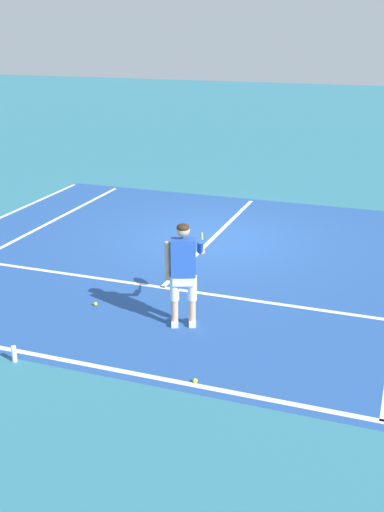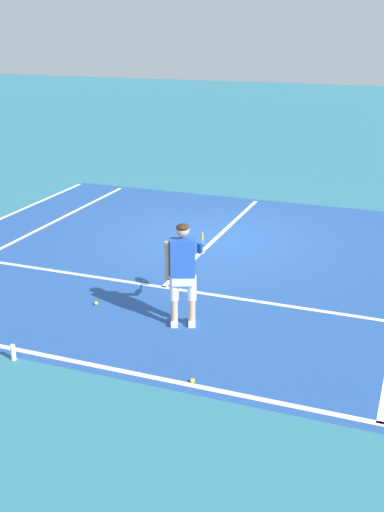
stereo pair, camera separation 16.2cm
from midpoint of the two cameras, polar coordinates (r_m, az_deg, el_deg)
ground_plane at (r=14.24m, az=1.56°, el=1.59°), size 80.00×80.00×0.00m
court_inner_surface at (r=13.10m, az=-0.19°, el=-0.07°), size 10.98×9.75×0.00m
line_baseline at (r=9.25m, az=-10.26°, el=-9.55°), size 10.98×0.10×0.01m
line_service at (r=11.61m, az=-3.10°, el=-2.85°), size 8.23×0.10×0.01m
line_centre_service at (r=14.42m, az=1.81°, el=1.84°), size 0.10×6.40×0.01m
line_singles_left at (r=14.94m, az=-15.20°, el=1.79°), size 0.10×9.35×0.01m
tennis_player at (r=9.81m, az=-1.22°, el=-1.04°), size 0.57×1.23×1.71m
tennis_ball_near_feet at (r=8.66m, az=-0.26°, el=-11.19°), size 0.07×0.07×0.07m
tennis_ball_by_baseline at (r=10.99m, az=-9.13°, el=-4.29°), size 0.07×0.07×0.07m
water_bottle at (r=9.48m, az=-16.23°, el=-8.48°), size 0.07×0.07×0.24m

